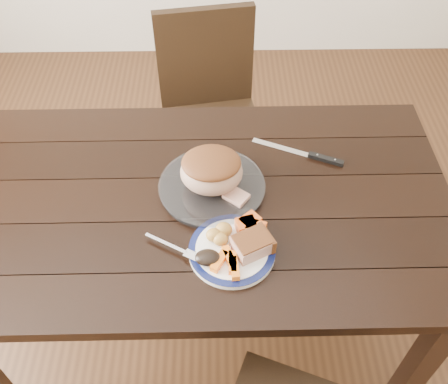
{
  "coord_description": "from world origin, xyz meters",
  "views": [
    {
      "loc": [
        0.06,
        -1.02,
        1.93
      ],
      "look_at": [
        0.08,
        -0.02,
        0.8
      ],
      "focal_mm": 40.0,
      "sensor_mm": 36.0,
      "label": 1
    }
  ],
  "objects_px": {
    "roast_joint": "(212,172)",
    "carving_knife": "(314,156)",
    "serving_platter": "(212,187)",
    "fork": "(176,248)",
    "pork_slice": "(252,245)",
    "chair_far": "(210,106)",
    "dining_table": "(199,217)",
    "dinner_plate": "(232,251)"
  },
  "relations": [
    {
      "from": "dining_table",
      "to": "carving_knife",
      "type": "distance_m",
      "value": 0.44
    },
    {
      "from": "roast_joint",
      "to": "carving_knife",
      "type": "bearing_deg",
      "value": 21.88
    },
    {
      "from": "dinner_plate",
      "to": "serving_platter",
      "type": "relative_size",
      "value": 0.76
    },
    {
      "from": "dining_table",
      "to": "roast_joint",
      "type": "relative_size",
      "value": 8.31
    },
    {
      "from": "dining_table",
      "to": "dinner_plate",
      "type": "distance_m",
      "value": 0.25
    },
    {
      "from": "serving_platter",
      "to": "fork",
      "type": "relative_size",
      "value": 2.0
    },
    {
      "from": "chair_far",
      "to": "pork_slice",
      "type": "height_order",
      "value": "chair_far"
    },
    {
      "from": "roast_joint",
      "to": "carving_knife",
      "type": "xyz_separation_m",
      "value": [
        0.34,
        0.14,
        -0.07
      ]
    },
    {
      "from": "chair_far",
      "to": "pork_slice",
      "type": "bearing_deg",
      "value": 88.36
    },
    {
      "from": "chair_far",
      "to": "serving_platter",
      "type": "xyz_separation_m",
      "value": [
        0.01,
        -0.7,
        0.23
      ]
    },
    {
      "from": "dinner_plate",
      "to": "pork_slice",
      "type": "distance_m",
      "value": 0.07
    },
    {
      "from": "pork_slice",
      "to": "roast_joint",
      "type": "relative_size",
      "value": 0.52
    },
    {
      "from": "pork_slice",
      "to": "carving_knife",
      "type": "distance_m",
      "value": 0.45
    },
    {
      "from": "pork_slice",
      "to": "chair_far",
      "type": "bearing_deg",
      "value": 97.45
    },
    {
      "from": "chair_far",
      "to": "carving_knife",
      "type": "relative_size",
      "value": 3.09
    },
    {
      "from": "roast_joint",
      "to": "pork_slice",
      "type": "bearing_deg",
      "value": -65.71
    },
    {
      "from": "roast_joint",
      "to": "dinner_plate",
      "type": "bearing_deg",
      "value": -76.84
    },
    {
      "from": "chair_far",
      "to": "fork",
      "type": "relative_size",
      "value": 5.68
    },
    {
      "from": "fork",
      "to": "carving_knife",
      "type": "height_order",
      "value": "fork"
    },
    {
      "from": "chair_far",
      "to": "carving_knife",
      "type": "bearing_deg",
      "value": 113.35
    },
    {
      "from": "roast_joint",
      "to": "fork",
      "type": "bearing_deg",
      "value": -112.87
    },
    {
      "from": "pork_slice",
      "to": "carving_knife",
      "type": "height_order",
      "value": "pork_slice"
    },
    {
      "from": "dinner_plate",
      "to": "serving_platter",
      "type": "distance_m",
      "value": 0.25
    },
    {
      "from": "serving_platter",
      "to": "carving_knife",
      "type": "height_order",
      "value": "serving_platter"
    },
    {
      "from": "serving_platter",
      "to": "roast_joint",
      "type": "bearing_deg",
      "value": 180.0
    },
    {
      "from": "serving_platter",
      "to": "roast_joint",
      "type": "relative_size",
      "value": 1.7
    },
    {
      "from": "dining_table",
      "to": "pork_slice",
      "type": "distance_m",
      "value": 0.29
    },
    {
      "from": "pork_slice",
      "to": "carving_knife",
      "type": "xyz_separation_m",
      "value": [
        0.23,
        0.39,
        -0.04
      ]
    },
    {
      "from": "pork_slice",
      "to": "fork",
      "type": "xyz_separation_m",
      "value": [
        -0.21,
        0.01,
        -0.02
      ]
    },
    {
      "from": "serving_platter",
      "to": "dinner_plate",
      "type": "bearing_deg",
      "value": -76.84
    },
    {
      "from": "serving_platter",
      "to": "pork_slice",
      "type": "bearing_deg",
      "value": -65.71
    },
    {
      "from": "dinner_plate",
      "to": "pork_slice",
      "type": "height_order",
      "value": "pork_slice"
    },
    {
      "from": "dining_table",
      "to": "fork",
      "type": "height_order",
      "value": "fork"
    },
    {
      "from": "dinner_plate",
      "to": "roast_joint",
      "type": "height_order",
      "value": "roast_joint"
    },
    {
      "from": "chair_far",
      "to": "pork_slice",
      "type": "xyz_separation_m",
      "value": [
        0.12,
        -0.95,
        0.27
      ]
    },
    {
      "from": "carving_knife",
      "to": "fork",
      "type": "bearing_deg",
      "value": -115.83
    },
    {
      "from": "dining_table",
      "to": "pork_slice",
      "type": "height_order",
      "value": "pork_slice"
    },
    {
      "from": "dining_table",
      "to": "serving_platter",
      "type": "relative_size",
      "value": 4.9
    },
    {
      "from": "dining_table",
      "to": "dinner_plate",
      "type": "xyz_separation_m",
      "value": [
        0.1,
        -0.21,
        0.1
      ]
    },
    {
      "from": "roast_joint",
      "to": "carving_knife",
      "type": "distance_m",
      "value": 0.38
    },
    {
      "from": "dining_table",
      "to": "chair_far",
      "type": "relative_size",
      "value": 1.72
    },
    {
      "from": "dining_table",
      "to": "serving_platter",
      "type": "height_order",
      "value": "serving_platter"
    }
  ]
}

